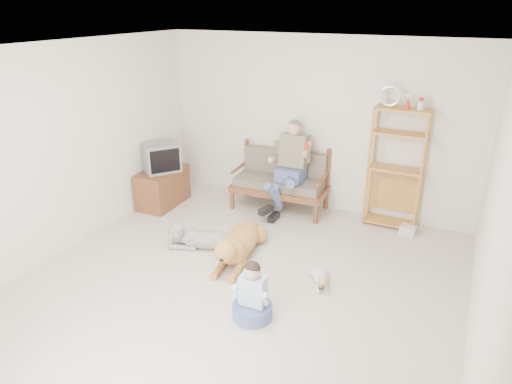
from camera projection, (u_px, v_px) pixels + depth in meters
The scene contains 16 objects.
floor at pixel (233, 291), 5.33m from camera, with size 5.50×5.50×0.00m, color silver.
ceiling at pixel (227, 50), 4.29m from camera, with size 5.50×5.50×0.00m, color white.
wall_back at pixel (316, 125), 7.09m from camera, with size 5.00×5.00×0.00m, color beige.
wall_left at pixel (59, 152), 5.82m from camera, with size 5.50×5.50×0.00m, color beige.
wall_right at pixel (493, 232), 3.80m from camera, with size 5.50×5.50×0.00m, color beige.
loveseat at pixel (281, 179), 7.33m from camera, with size 1.54×0.79×0.95m.
man at pixel (286, 174), 7.00m from camera, with size 0.56×0.80×1.30m.
etagere at pixel (396, 168), 6.57m from camera, with size 0.79×0.35×2.08m.
book_stack at pixel (408, 230), 6.59m from camera, with size 0.22×0.16×0.14m, color silver.
tv_stand at pixel (163, 187), 7.51m from camera, with size 0.53×0.92×0.60m.
crt_tv at pixel (161, 157), 7.28m from camera, with size 0.68×0.70×0.46m.
wall_outlet at pixel (244, 176), 7.99m from camera, with size 0.12×0.02×0.08m, color silver.
golden_retriever at pixel (238, 244), 5.96m from camera, with size 0.55×1.57×0.48m.
shaggy_dog at pixel (203, 238), 6.21m from camera, with size 1.12×0.55×0.35m.
terrier at pixel (321, 279), 5.40m from camera, with size 0.32×0.53×0.22m.
child at pixel (253, 298), 4.80m from camera, with size 0.43×0.43×0.68m.
Camera 1 is at (2.20, -3.90, 3.12)m, focal length 32.00 mm.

